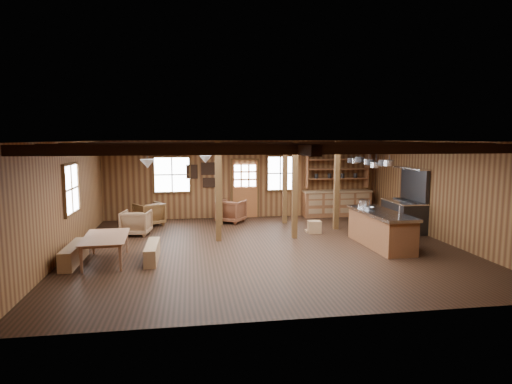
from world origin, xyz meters
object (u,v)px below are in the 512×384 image
at_px(armchair_a, 149,214).
at_px(armchair_b, 231,211).
at_px(dining_table, 107,249).
at_px(armchair_c, 136,223).
at_px(kitchen_island, 381,229).
at_px(commercial_range, 405,211).

xyz_separation_m(armchair_a, armchair_b, (2.74, 0.10, 0.01)).
relative_size(dining_table, armchair_b, 2.04).
height_order(dining_table, armchair_b, armchair_b).
distance_m(armchair_a, armchair_b, 2.74).
xyz_separation_m(dining_table, armchair_c, (0.32, 2.81, 0.06)).
xyz_separation_m(kitchen_island, commercial_range, (1.60, 1.72, 0.16)).
relative_size(armchair_a, armchair_b, 0.98).
bearing_deg(armchair_a, armchair_b, 150.04).
bearing_deg(armchair_b, armchair_c, 58.47).
xyz_separation_m(commercial_range, dining_table, (-8.55, -2.14, -0.33)).
xyz_separation_m(kitchen_island, armchair_a, (-6.38, 3.79, -0.10)).
height_order(commercial_range, armchair_b, commercial_range).
relative_size(kitchen_island, armchair_a, 3.03).
bearing_deg(kitchen_island, armchair_b, 131.00).
bearing_deg(kitchen_island, dining_table, -178.69).
distance_m(commercial_range, dining_table, 8.82).
xyz_separation_m(kitchen_island, dining_table, (-6.95, -0.43, -0.17)).
height_order(commercial_range, armchair_c, commercial_range).
relative_size(kitchen_island, dining_table, 1.44).
xyz_separation_m(armchair_a, armchair_c, (-0.25, -1.40, -0.01)).
distance_m(kitchen_island, armchair_a, 7.42).
xyz_separation_m(dining_table, armchair_a, (0.56, 4.21, 0.07)).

